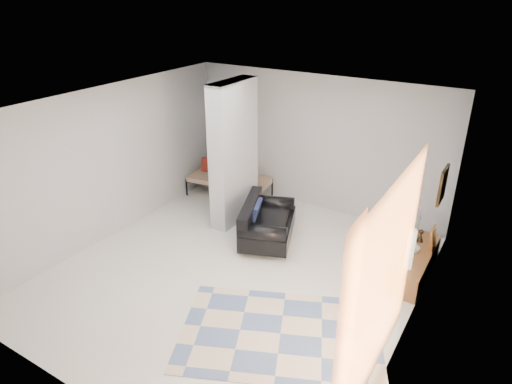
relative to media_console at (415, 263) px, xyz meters
The scene contains 17 objects.
floor 2.95m from the media_console, 148.85° to the right, with size 6.00×6.00×0.00m, color silver.
ceiling 3.93m from the media_console, 148.85° to the right, with size 6.00×6.00×0.00m, color white.
wall_back 3.16m from the media_console, 149.64° to the left, with size 6.00×6.00×0.00m, color #AEB0B3.
wall_front 5.31m from the media_console, 119.13° to the right, with size 6.00×6.00×0.00m, color #AEB0B3.
wall_left 5.61m from the media_console, 163.88° to the right, with size 6.00×6.00×0.00m, color #AEB0B3.
wall_right 1.95m from the media_console, 81.43° to the right, with size 6.00×6.00×0.00m, color #AEB0B3.
partition_column 3.81m from the media_console, behind, with size 0.35×1.20×2.80m, color #B0B5B8.
hallway_door 4.91m from the media_console, 162.73° to the left, with size 0.85×0.06×2.04m, color white.
curtain 2.95m from the media_console, 86.80° to the right, with size 2.55×2.55×0.00m, color #FF9743.
wall_art 1.46m from the media_console, ahead, with size 0.04×0.45×0.55m, color #311F0D.
media_console is the anchor object (origin of this frame).
loveseat 2.69m from the media_console, behind, with size 1.33×1.69×0.76m.
daybed 4.48m from the media_console, 167.78° to the left, with size 1.91×1.04×0.77m.
area_rug 2.71m from the media_console, 116.13° to the right, with size 2.72×1.82×0.01m, color beige.
cylinder_lamp 0.73m from the media_console, 92.30° to the right, with size 0.12×0.12×0.66m, color silver.
bronze_figurine 0.50m from the media_console, 97.25° to the left, with size 0.11×0.11×0.22m, color #302315, non-canonical shape.
vase 0.30m from the media_console, 160.92° to the left, with size 0.18×0.18×0.19m, color silver.
Camera 1 is at (3.59, -5.23, 4.39)m, focal length 32.00 mm.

